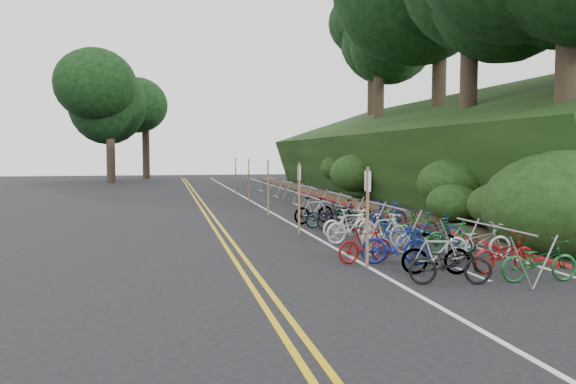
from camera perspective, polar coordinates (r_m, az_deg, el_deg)
name	(u,v)px	position (r m, az deg, el deg)	size (l,w,h in m)	color
ground	(321,263)	(14.62, 3.41, -7.21)	(120.00, 120.00, 0.00)	black
road_markings	(273,218)	(24.48, -1.57, -2.65)	(7.47, 80.00, 0.01)	gold
red_curb	(367,210)	(27.66, 8.06, -1.83)	(0.25, 28.00, 0.10)	maroon
embankment	(437,157)	(36.91, 14.89, 3.44)	(14.30, 48.14, 9.11)	black
tree_cluster	(374,12)	(39.46, 8.72, 17.63)	(33.09, 54.58, 19.54)	#2D2319
bike_rack_front	(492,238)	(13.88, 20.04, -4.45)	(1.14, 3.20, 1.16)	gray
bike_racks_rest	(309,193)	(27.74, 2.12, -0.11)	(1.14, 23.00, 1.17)	gray
signpost_near	(367,210)	(13.93, 8.07, -1.85)	(0.08, 0.40, 2.50)	brown
signposts_rest	(257,181)	(28.19, -3.12, 1.13)	(0.08, 18.40, 2.50)	brown
bike_front	(365,245)	(14.68, 7.84, -5.32)	(1.57, 0.44, 0.94)	maroon
bike_valet	(395,229)	(17.73, 10.85, -3.68)	(3.42, 12.77, 1.10)	black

